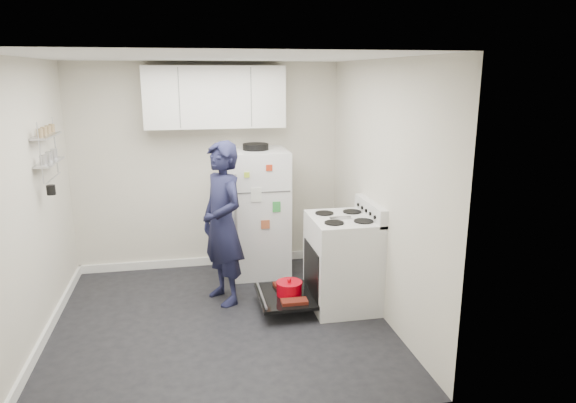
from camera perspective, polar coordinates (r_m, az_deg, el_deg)
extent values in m
cube|color=black|center=(5.20, -7.51, -13.12)|extent=(3.20, 3.20, 0.01)
cube|color=white|center=(4.63, -8.53, 15.59)|extent=(3.20, 3.20, 0.01)
cube|color=beige|center=(6.33, -8.87, 3.75)|extent=(3.20, 0.01, 2.50)
cube|color=beige|center=(3.23, -6.26, -6.20)|extent=(3.20, 0.01, 2.50)
cube|color=beige|center=(4.95, -26.82, -0.50)|extent=(0.01, 3.20, 2.50)
cube|color=beige|center=(5.10, 10.25, 1.21)|extent=(0.01, 3.20, 2.50)
cube|color=white|center=(5.34, -25.21, -13.05)|extent=(0.03, 3.20, 0.10)
cube|color=white|center=(6.63, -8.47, -6.53)|extent=(3.20, 0.03, 0.10)
cube|color=silver|center=(5.36, 6.04, -6.83)|extent=(0.65, 0.76, 0.92)
cube|color=black|center=(5.36, 5.30, -7.49)|extent=(0.53, 0.60, 0.52)
cube|color=orange|center=(5.44, 8.05, -7.25)|extent=(0.02, 0.56, 0.46)
cylinder|color=black|center=(5.44, 5.77, -9.21)|extent=(0.34, 0.34, 0.02)
cube|color=silver|center=(5.28, 9.15, -0.99)|extent=(0.08, 0.76, 0.18)
cube|color=silver|center=(5.21, 6.17, -1.95)|extent=(0.65, 0.76, 0.03)
cube|color=#B2B2B7|center=(5.14, 5.81, -1.75)|extent=(0.22, 0.03, 0.01)
cube|color=black|center=(5.34, -0.32, -10.48)|extent=(0.55, 0.70, 0.03)
cylinder|color=#B2B2B7|center=(5.29, -2.96, -10.31)|extent=(0.02, 0.66, 0.02)
cylinder|color=#B9000F|center=(5.31, 0.14, -9.72)|extent=(0.26, 0.26, 0.12)
cylinder|color=#B9000F|center=(5.28, 0.14, -9.02)|extent=(0.27, 0.27, 0.02)
sphere|color=#B9000F|center=(5.27, 0.14, -8.74)|extent=(0.04, 0.04, 0.04)
cube|color=maroon|center=(5.15, 0.71, -11.06)|extent=(0.26, 0.13, 0.04)
cube|color=maroon|center=(5.54, -0.25, -9.16)|extent=(0.27, 0.16, 0.04)
cube|color=white|center=(6.14, -3.51, -1.19)|extent=(0.72, 0.70, 1.50)
cube|color=#4C4C4C|center=(5.72, -3.07, 1.02)|extent=(0.68, 0.01, 0.01)
cube|color=#B2B2B7|center=(5.65, -5.88, 2.04)|extent=(0.03, 0.03, 0.20)
cube|color=#B2B2B7|center=(5.75, -5.77, -2.06)|extent=(0.03, 0.03, 0.55)
cylinder|color=black|center=(5.98, -3.62, 6.09)|extent=(0.30, 0.30, 0.07)
cube|color=#BEE034|center=(5.66, -4.60, 2.97)|extent=(0.06, 0.01, 0.06)
cube|color=white|center=(5.72, -3.56, 0.74)|extent=(0.12, 0.01, 0.16)
cube|color=green|center=(5.79, -1.28, -0.60)|extent=(0.09, 0.01, 0.12)
cube|color=#BB5C35|center=(5.82, -2.53, -2.56)|extent=(0.10, 0.01, 0.10)
cube|color=red|center=(5.68, -2.10, 3.76)|extent=(0.07, 0.01, 0.07)
cube|color=silver|center=(6.07, -8.14, 11.43)|extent=(1.60, 0.33, 0.70)
cube|color=#B2B2B7|center=(5.31, -25.25, 6.63)|extent=(0.14, 0.60, 0.02)
cube|color=#B2B2B7|center=(5.34, -24.97, 3.98)|extent=(0.14, 0.60, 0.02)
cylinder|color=black|center=(5.20, -24.84, 1.17)|extent=(0.08, 0.08, 0.09)
imported|color=#191A37|center=(5.35, -7.29, -2.46)|extent=(0.63, 0.74, 1.71)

